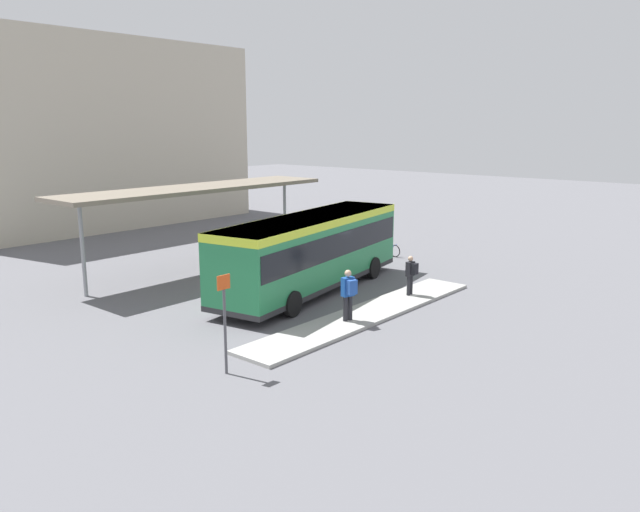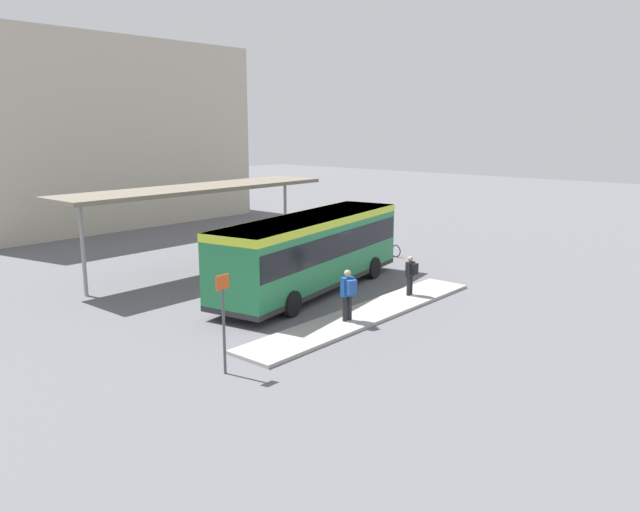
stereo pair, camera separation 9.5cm
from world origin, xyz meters
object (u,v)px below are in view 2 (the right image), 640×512
(pedestrian_companion, at_px, (348,292))
(bicycle_yellow, at_px, (376,248))
(city_bus, at_px, (312,248))
(pedestrian_waiting, at_px, (411,273))
(platform_sign, at_px, (224,319))
(bicycle_blue, at_px, (389,250))
(bicycle_white, at_px, (357,244))
(bicycle_red, at_px, (365,247))

(pedestrian_companion, height_order, bicycle_yellow, pedestrian_companion)
(city_bus, height_order, pedestrian_companion, city_bus)
(pedestrian_waiting, bearing_deg, platform_sign, 91.37)
(bicycle_yellow, relative_size, platform_sign, 0.61)
(bicycle_blue, relative_size, bicycle_white, 0.89)
(pedestrian_companion, height_order, bicycle_red, pedestrian_companion)
(city_bus, distance_m, bicycle_red, 8.32)
(bicycle_red, bearing_deg, pedestrian_companion, 131.64)
(pedestrian_waiting, relative_size, platform_sign, 0.56)
(city_bus, bearing_deg, pedestrian_companion, -132.59)
(pedestrian_waiting, relative_size, bicycle_white, 0.93)
(pedestrian_companion, relative_size, bicycle_red, 1.15)
(pedestrian_waiting, xyz_separation_m, pedestrian_companion, (-4.22, -0.16, 0.12))
(bicycle_red, bearing_deg, platform_sign, 121.40)
(city_bus, relative_size, platform_sign, 3.93)
(bicycle_blue, xyz_separation_m, bicycle_yellow, (-0.23, 0.68, 0.04))
(bicycle_red, relative_size, platform_sign, 0.55)
(bicycle_red, bearing_deg, city_bus, 118.92)
(city_bus, distance_m, bicycle_yellow, 8.17)
(bicycle_yellow, xyz_separation_m, bicycle_red, (-0.08, 0.68, -0.03))
(pedestrian_waiting, distance_m, bicycle_white, 9.52)
(city_bus, xyz_separation_m, pedestrian_waiting, (1.77, -3.65, -0.80))
(bicycle_white, height_order, platform_sign, platform_sign)
(bicycle_yellow, bearing_deg, bicycle_red, -1.56)
(pedestrian_companion, bearing_deg, bicycle_blue, -46.71)
(pedestrian_companion, bearing_deg, bicycle_yellow, -43.29)
(bicycle_white, bearing_deg, bicycle_yellow, -1.25)
(city_bus, relative_size, bicycle_blue, 7.25)
(bicycle_white, relative_size, platform_sign, 0.61)
(pedestrian_waiting, bearing_deg, bicycle_yellow, -45.29)
(bicycle_yellow, bearing_deg, pedestrian_waiting, 126.93)
(pedestrian_companion, xyz_separation_m, bicycle_yellow, (10.17, 6.09, -0.78))
(pedestrian_waiting, distance_m, bicycle_red, 8.86)
(pedestrian_waiting, height_order, pedestrian_companion, pedestrian_companion)
(bicycle_red, xyz_separation_m, bicycle_white, (0.23, 0.68, 0.03))
(bicycle_red, relative_size, bicycle_white, 0.91)
(city_bus, distance_m, platform_sign, 8.98)
(bicycle_yellow, bearing_deg, bicycle_blue, -169.32)
(bicycle_red, bearing_deg, bicycle_blue, -159.54)
(pedestrian_companion, bearing_deg, city_bus, -16.93)
(pedestrian_companion, height_order, bicycle_white, pedestrian_companion)
(bicycle_white, bearing_deg, bicycle_blue, 7.31)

